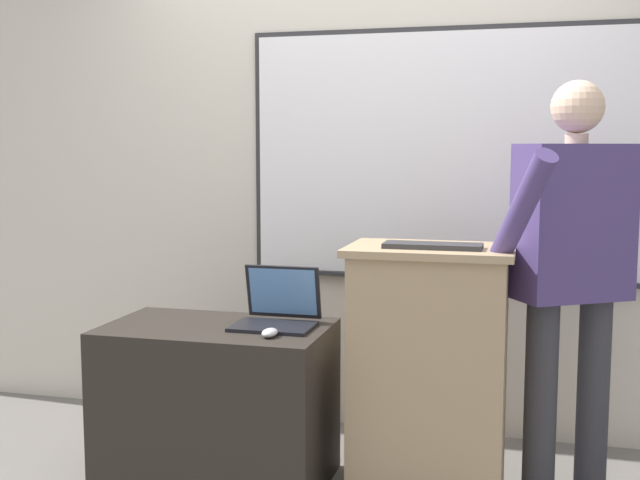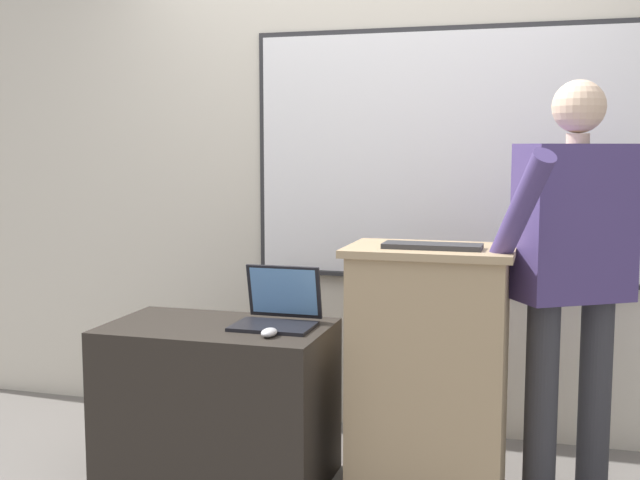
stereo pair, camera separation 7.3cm
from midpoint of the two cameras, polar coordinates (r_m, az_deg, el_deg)
back_wall at (r=4.07m, az=3.31°, el=6.77°), size 6.40×0.17×2.89m
lectern_podium at (r=3.34m, az=7.11°, el=-9.29°), size 0.66×0.45×1.04m
side_desk at (r=3.53m, az=-7.89°, el=-11.45°), size 0.95×0.57×0.68m
person_presenter at (r=3.34m, az=16.90°, el=-1.36°), size 0.62×0.73×1.69m
laptop at (r=3.42m, az=-3.62°, el=-4.95°), size 0.34×0.29×0.25m
wireless_keyboard at (r=3.17m, az=7.38°, el=-0.41°), size 0.39×0.14×0.02m
computer_mouse_by_laptop at (r=3.22m, az=-4.24°, el=-6.59°), size 0.06×0.10×0.03m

